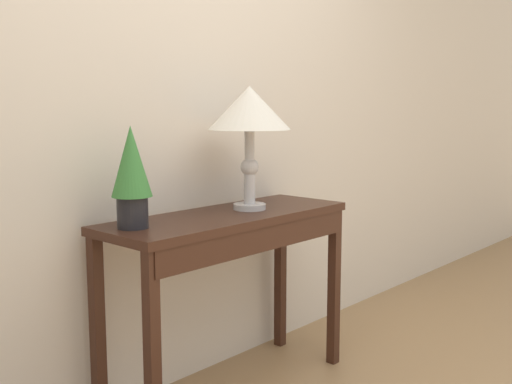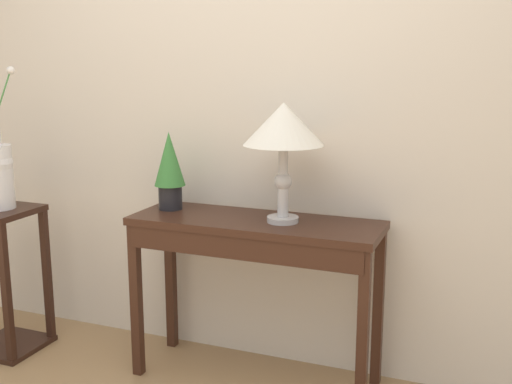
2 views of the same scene
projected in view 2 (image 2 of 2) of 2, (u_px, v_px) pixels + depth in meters
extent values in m
cube|color=beige|center=(258.00, 79.00, 2.99)|extent=(9.00, 0.10, 2.80)
cube|color=#381E14|center=(255.00, 223.00, 2.82)|extent=(1.15, 0.40, 0.03)
cube|color=#381E14|center=(240.00, 248.00, 2.67)|extent=(1.08, 0.03, 0.10)
cube|color=#381E14|center=(136.00, 301.00, 2.94)|extent=(0.05, 0.04, 0.75)
cube|color=#381E14|center=(363.00, 337.00, 2.55)|extent=(0.04, 0.04, 0.75)
cube|color=#381E14|center=(171.00, 279.00, 3.25)|extent=(0.05, 0.04, 0.75)
cube|color=#381E14|center=(378.00, 308.00, 2.86)|extent=(0.04, 0.04, 0.75)
cylinder|color=#B7B7BC|center=(283.00, 219.00, 2.77)|extent=(0.14, 0.14, 0.02)
cylinder|color=#B7B7BC|center=(283.00, 199.00, 2.75)|extent=(0.05, 0.05, 0.16)
sphere|color=#B7B7BC|center=(283.00, 181.00, 2.73)|extent=(0.08, 0.08, 0.08)
cylinder|color=#B7B7BC|center=(283.00, 163.00, 2.72)|extent=(0.04, 0.04, 0.16)
cone|color=white|center=(284.00, 124.00, 2.68)|extent=(0.35, 0.35, 0.18)
cylinder|color=black|center=(170.00, 197.00, 3.00)|extent=(0.11, 0.11, 0.12)
cone|color=#387A38|center=(169.00, 159.00, 2.97)|extent=(0.15, 0.15, 0.26)
cube|color=black|center=(11.00, 345.00, 3.29)|extent=(0.34, 0.34, 0.03)
cube|color=black|center=(6.00, 293.00, 3.03)|extent=(0.04, 0.03, 0.70)
cube|color=black|center=(4.00, 268.00, 3.40)|extent=(0.04, 0.04, 0.70)
cube|color=black|center=(47.00, 274.00, 3.30)|extent=(0.04, 0.04, 0.70)
cylinder|color=#478442|center=(1.00, 99.00, 3.08)|extent=(0.03, 0.14, 0.28)
sphere|color=white|center=(10.00, 70.00, 3.11)|extent=(0.04, 0.04, 0.04)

